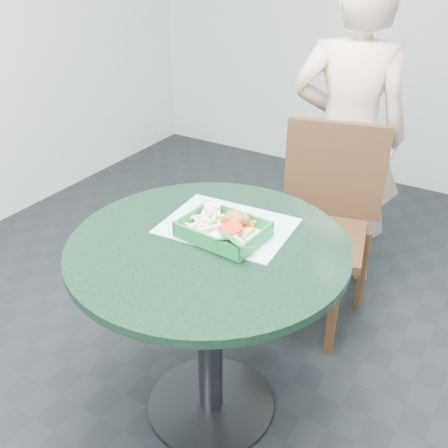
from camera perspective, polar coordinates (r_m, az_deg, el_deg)
The scene contains 10 objects.
floor at distance 2.23m, azimuth -1.43°, elevation -19.15°, with size 4.00×5.00×0.02m, color #303335.
cafe_table at distance 1.83m, azimuth -1.65°, elevation -7.12°, with size 0.94×0.94×0.75m.
dining_chair at distance 2.45m, azimuth 10.62°, elevation 1.29°, with size 0.46×0.46×0.93m.
diner_person at distance 2.65m, azimuth 13.33°, elevation 9.75°, with size 0.59×0.39×1.62m, color beige.
placemat at distance 1.83m, azimuth 0.38°, elevation -0.73°, with size 0.43×0.33×0.00m, color #A7DAD9.
food_basket at distance 1.76m, azimuth -0.10°, elevation -1.54°, with size 0.27×0.20×0.06m.
crab_sandwich at distance 1.76m, azimuth 1.20°, elevation -0.24°, with size 0.12×0.12×0.07m.
fries_pile at distance 1.79m, azimuth -2.03°, elevation -0.02°, with size 0.12×0.13×0.05m, color #F7E6B1, non-canonical shape.
sauce_ramekin at distance 1.84m, azimuth -1.55°, elevation 1.14°, with size 0.06×0.06×0.03m.
garnish_cup at distance 1.69m, azimuth 1.04°, elevation -1.82°, with size 0.13×0.13×0.05m.
Camera 1 is at (0.81, -1.23, 1.68)m, focal length 42.00 mm.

